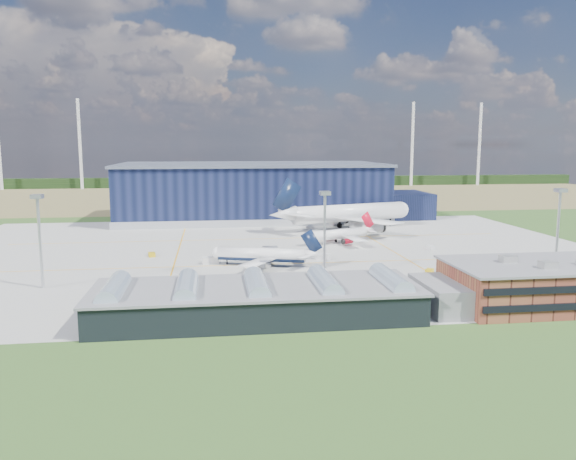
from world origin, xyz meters
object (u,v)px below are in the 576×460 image
object	(u,v)px
light_mast_west	(39,226)
airliner_widebody	(350,204)
gse_cart_b	(310,228)
ops_building	(554,283)
car_a	(307,296)
gse_van_c	(352,280)
hangar	(257,194)
gse_tug_a	(152,255)
gse_tug_c	(360,225)
light_mast_east	(559,216)
light_mast_center	(325,221)
airliner_red	(338,229)
gse_van_b	(323,257)
gse_cart_a	(430,247)
car_b	(284,297)
airliner_navy	(261,248)
gse_tug_b	(430,271)
airstair	(266,260)
gse_van_a	(210,260)

from	to	relation	value
light_mast_west	airliner_widebody	xyz separation A→B (m)	(97.61, 84.15, -4.82)
airliner_widebody	gse_cart_b	size ratio (longest dim) A/B	21.42
ops_building	car_a	size ratio (longest dim) A/B	13.76
gse_van_c	hangar	bearing A→B (deg)	25.76
gse_tug_a	gse_tug_c	world-z (taller)	gse_tug_c
light_mast_east	airliner_widebody	xyz separation A→B (m)	(-37.39, 84.15, -4.82)
light_mast_center	car_a	xyz separation A→B (m)	(-7.54, -18.00, -14.86)
ops_building	airliner_red	world-z (taller)	ops_building
gse_van_b	gse_van_c	world-z (taller)	gse_van_c
gse_van_b	car_a	world-z (taller)	gse_van_b
ops_building	hangar	bearing A→B (deg)	108.63
light_mast_east	gse_cart_a	xyz separation A→B (m)	(-21.55, 36.34, -14.77)
hangar	car_b	world-z (taller)	hangar
gse_cart_a	gse_van_b	size ratio (longest dim) A/B	0.71
hangar	airliner_widebody	size ratio (longest dim) A/B	2.23
light_mast_east	car_b	size ratio (longest dim) A/B	7.24
airliner_navy	hangar	bearing A→B (deg)	-75.75
light_mast_east	car_a	size ratio (longest dim) A/B	6.88
gse_tug_b	car_a	distance (m)	42.72
hangar	gse_tug_b	bearing A→B (deg)	-73.13
gse_tug_a	car_a	size ratio (longest dim) A/B	0.95
airliner_red	car_b	size ratio (longest dim) A/B	9.83
airstair	gse_tug_c	bearing A→B (deg)	78.11
airliner_navy	gse_van_c	distance (m)	32.77
light_mast_center	light_mast_east	distance (m)	65.00
airliner_navy	gse_tug_c	xyz separation A→B (m)	(49.05, 74.00, -4.65)
gse_van_a	car_b	size ratio (longest dim) A/B	1.51
airliner_navy	gse_cart_a	xyz separation A→B (m)	(58.26, 18.34, -4.74)
light_mast_east	gse_van_c	xyz separation A→B (m)	(-59.51, -7.41, -14.16)
light_mast_west	gse_tug_b	bearing A→B (deg)	1.55
light_mast_west	light_mast_east	xyz separation A→B (m)	(135.00, 0.00, 0.00)
light_mast_west	gse_cart_a	world-z (taller)	light_mast_west
hangar	gse_van_b	world-z (taller)	hangar
gse_cart_b	airliner_red	bearing A→B (deg)	-162.95
gse_van_c	airstair	bearing A→B (deg)	55.11
gse_van_a	gse_tug_c	xyz separation A→B (m)	(63.72, 68.93, -0.30)
hangar	ops_building	size ratio (longest dim) A/B	3.15
gse_tug_b	car_a	world-z (taller)	gse_tug_b
car_a	gse_tug_c	bearing A→B (deg)	-25.14
light_mast_center	airliner_navy	size ratio (longest dim) A/B	0.69
gse_van_a	gse_cart_a	xyz separation A→B (m)	(72.92, 13.28, -0.39)
gse_van_a	car_b	bearing A→B (deg)	-167.81
light_mast_center	gse_van_b	bearing A→B (deg)	79.59
gse_tug_b	gse_van_c	world-z (taller)	gse_van_c
hangar	gse_tug_b	xyz separation A→B (m)	(37.02, -122.10, -11.02)
gse_tug_c	gse_van_a	bearing A→B (deg)	-115.07
gse_tug_a	gse_van_c	world-z (taller)	gse_van_c
airliner_navy	gse_van_b	distance (m)	20.77
light_mast_east	gse_cart_a	bearing A→B (deg)	120.66
gse_van_a	gse_tug_c	bearing A→B (deg)	-52.50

